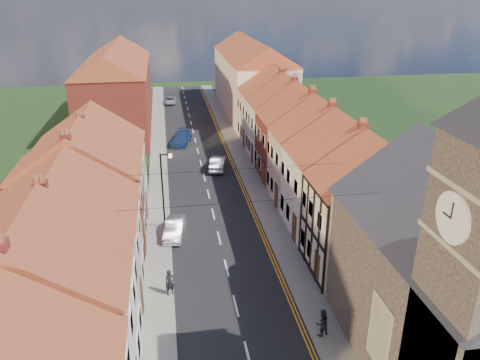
% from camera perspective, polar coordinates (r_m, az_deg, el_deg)
% --- Properties ---
extents(road, '(7.00, 90.00, 0.02)m').
position_cam_1_polar(road, '(45.48, -4.37, 0.32)').
color(road, black).
rests_on(road, ground).
extents(pavement_left, '(1.80, 90.00, 0.12)m').
position_cam_1_polar(pavement_left, '(45.35, -9.91, 0.04)').
color(pavement_left, gray).
rests_on(pavement_left, ground).
extents(pavement_right, '(1.80, 90.00, 0.12)m').
position_cam_1_polar(pavement_right, '(45.99, 1.10, 0.71)').
color(pavement_right, gray).
rests_on(pavement_right, ground).
extents(church, '(11.25, 14.25, 15.20)m').
position_cam_1_polar(church, '(22.86, 26.52, -9.63)').
color(church, '#322823').
rests_on(church, ground).
extents(cottage_r_tudor, '(8.30, 5.20, 9.00)m').
position_cam_1_polar(cottage_r_tudor, '(30.48, 16.15, -3.00)').
color(cottage_r_tudor, beige).
rests_on(cottage_r_tudor, ground).
extents(cottage_r_white_near, '(8.30, 6.00, 9.00)m').
position_cam_1_polar(cottage_r_white_near, '(35.01, 12.59, 0.74)').
color(cottage_r_white_near, silver).
rests_on(cottage_r_white_near, ground).
extents(cottage_r_cream_mid, '(8.30, 5.20, 9.00)m').
position_cam_1_polar(cottage_r_cream_mid, '(39.75, 9.81, 3.60)').
color(cottage_r_cream_mid, tan).
rests_on(cottage_r_cream_mid, ground).
extents(cottage_r_pink, '(8.30, 6.00, 9.00)m').
position_cam_1_polar(cottage_r_pink, '(44.64, 7.63, 5.83)').
color(cottage_r_pink, '#96342B').
rests_on(cottage_r_pink, ground).
extents(cottage_r_white_far, '(8.30, 5.20, 9.00)m').
position_cam_1_polar(cottage_r_white_far, '(49.63, 5.86, 7.62)').
color(cottage_r_white_far, silver).
rests_on(cottage_r_white_far, ground).
extents(cottage_r_cream_far, '(8.30, 6.00, 9.00)m').
position_cam_1_polar(cottage_r_cream_far, '(54.70, 4.41, 9.06)').
color(cottage_r_cream_far, beige).
rests_on(cottage_r_cream_far, ground).
extents(cottage_l_cream, '(8.30, 6.30, 9.10)m').
position_cam_1_polar(cottage_l_cream, '(22.42, -23.60, -13.91)').
color(cottage_l_cream, silver).
rests_on(cottage_l_cream, ground).
extents(cottage_l_white, '(8.30, 6.90, 8.80)m').
position_cam_1_polar(cottage_l_white, '(27.78, -20.66, -6.43)').
color(cottage_l_white, tan).
rests_on(cottage_l_white, ground).
extents(cottage_l_brick_mid, '(8.30, 5.70, 9.10)m').
position_cam_1_polar(cottage_l_brick_mid, '(33.13, -18.89, -1.14)').
color(cottage_l_brick_mid, '#96342B').
rests_on(cottage_l_brick_mid, ground).
extents(cottage_l_pink, '(8.30, 6.30, 8.80)m').
position_cam_1_polar(cottage_l_pink, '(38.51, -17.62, 2.06)').
color(cottage_l_pink, tan).
rests_on(cottage_l_pink, ground).
extents(block_right_far, '(8.30, 24.20, 10.50)m').
position_cam_1_polar(block_right_far, '(69.20, 1.44, 12.65)').
color(block_right_far, beige).
rests_on(block_right_far, ground).
extents(block_left_far, '(8.30, 24.20, 10.50)m').
position_cam_1_polar(block_left_far, '(63.40, -14.76, 11.02)').
color(block_left_far, '#96342B').
rests_on(block_left_far, ground).
extents(lamppost, '(0.88, 0.15, 6.00)m').
position_cam_1_polar(lamppost, '(34.77, -9.30, -0.82)').
color(lamppost, black).
rests_on(lamppost, pavement_left).
extents(car_mid, '(1.88, 3.86, 1.22)m').
position_cam_1_polar(car_mid, '(35.06, -7.98, -5.85)').
color(car_mid, '#ADB0B5').
rests_on(car_mid, ground).
extents(car_far, '(3.00, 5.00, 1.36)m').
position_cam_1_polar(car_far, '(55.50, -7.20, 5.08)').
color(car_far, navy).
rests_on(car_far, ground).
extents(car_distant, '(2.05, 3.95, 1.06)m').
position_cam_1_polar(car_distant, '(75.57, -8.50, 9.57)').
color(car_distant, silver).
rests_on(car_distant, ground).
extents(pedestrian_right, '(0.90, 0.80, 1.55)m').
position_cam_1_polar(pedestrian_right, '(25.88, 9.96, -16.76)').
color(pedestrian_right, black).
rests_on(pedestrian_right, pavement_right).
extents(car_mid_b, '(2.23, 4.27, 1.34)m').
position_cam_1_polar(car_mid_b, '(47.23, -2.72, 2.08)').
color(car_mid_b, '#9E9FA5').
rests_on(car_mid_b, ground).
extents(pedestrian_left_b, '(0.69, 0.57, 1.63)m').
position_cam_1_polar(pedestrian_left_b, '(28.62, -8.54, -12.25)').
color(pedestrian_left_b, black).
rests_on(pedestrian_left_b, pavement_left).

